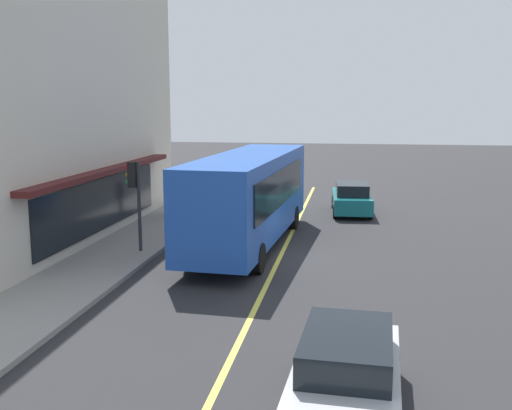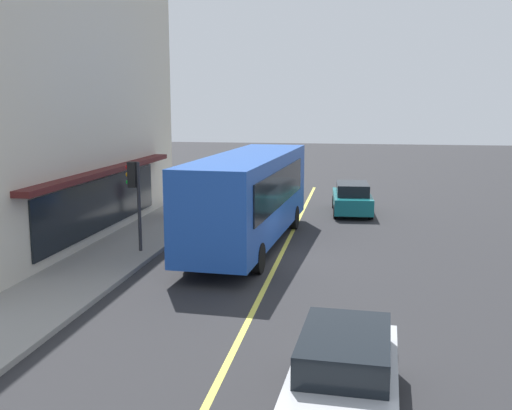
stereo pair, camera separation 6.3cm
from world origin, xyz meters
name	(u,v)px [view 2 (the right image)]	position (x,y,z in m)	size (l,w,h in m)	color
ground	(279,258)	(0.00, 0.00, 0.00)	(120.00, 120.00, 0.00)	#28282B
sidewalk	(123,250)	(0.00, 5.77, 0.07)	(80.00, 2.84, 0.15)	gray
lane_centre_stripe	(279,258)	(0.00, 0.00, 0.00)	(36.00, 0.16, 0.01)	#D8D14C
bus	(250,195)	(1.66, 1.35, 1.99)	(11.26, 3.19, 3.50)	#1E4CAD
traffic_light	(134,185)	(-0.30, 5.15, 2.53)	(0.30, 0.52, 3.20)	#2D2D33
car_silver	(344,378)	(-10.55, -2.45, 0.74)	(4.39, 2.04, 1.52)	#B7BABF
car_teal	(352,198)	(9.20, -2.44, 0.74)	(4.40, 2.06, 1.52)	#14666B
pedestrian_mid_block	(169,195)	(6.10, 5.94, 1.16)	(0.34, 0.34, 1.68)	black
pedestrian_by_curb	(183,181)	(11.05, 6.69, 1.16)	(0.34, 0.34, 1.68)	black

